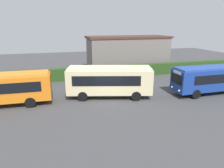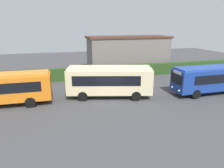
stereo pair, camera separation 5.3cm
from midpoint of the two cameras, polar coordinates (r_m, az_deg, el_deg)
name	(u,v)px [view 2 (the right image)]	position (r m, az deg, el deg)	size (l,w,h in m)	color
ground_plane	(109,100)	(21.03, -0.87, -4.56)	(80.69, 80.69, 0.00)	#424244
bus_cream	(110,80)	(21.36, -0.63, 1.09)	(9.10, 4.63, 3.28)	beige
bus_blue	(213,78)	(25.27, 26.37, 1.52)	(9.27, 2.52, 3.08)	navy
person_center	(94,80)	(24.67, -4.90, 1.02)	(0.50, 0.52, 1.91)	#4C6B47
hedge_row	(93,73)	(29.43, -5.42, 3.16)	(52.35, 1.09, 1.69)	#29471B
depot_building	(128,53)	(34.84, 4.48, 8.58)	(13.61, 5.60, 5.68)	slate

